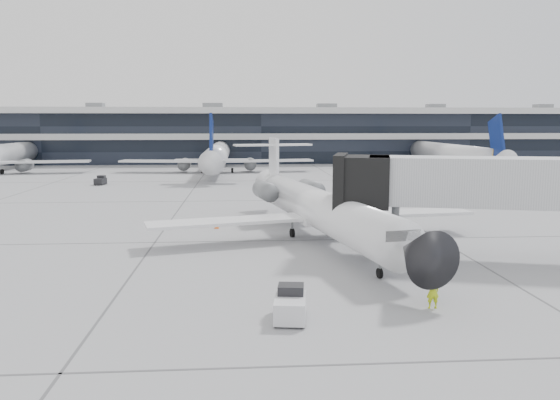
{
  "coord_description": "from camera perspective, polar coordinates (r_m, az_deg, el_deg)",
  "views": [
    {
      "loc": [
        -3.93,
        -37.53,
        8.24
      ],
      "look_at": [
        -1.14,
        2.03,
        2.6
      ],
      "focal_mm": 35.0,
      "sensor_mm": 36.0,
      "label": 1
    }
  ],
  "objects": [
    {
      "name": "ground",
      "position": [
        38.62,
        1.91,
        -4.23
      ],
      "size": [
        220.0,
        220.0,
        0.0
      ],
      "primitive_type": "plane",
      "color": "gray",
      "rests_on": "ground"
    },
    {
      "name": "far_tug",
      "position": [
        76.68,
        -18.24,
        1.93
      ],
      "size": [
        1.36,
        2.05,
        1.22
      ],
      "rotation": [
        0.0,
        0.0,
        -0.12
      ],
      "color": "black",
      "rests_on": "ground"
    },
    {
      "name": "regional_jet",
      "position": [
        38.66,
        3.87,
        -0.7
      ],
      "size": [
        23.7,
        29.54,
        6.86
      ],
      "rotation": [
        0.0,
        0.0,
        0.2
      ],
      "color": "white",
      "rests_on": "ground"
    },
    {
      "name": "jet_bridge",
      "position": [
        35.16,
        23.94,
        1.57
      ],
      "size": [
        19.77,
        8.36,
        6.41
      ],
      "rotation": [
        0.0,
        0.0,
        -0.25
      ],
      "color": "#ADB0B1",
      "rests_on": "ground"
    },
    {
      "name": "terminal",
      "position": [
        119.64,
        -2.16,
        6.54
      ],
      "size": [
        170.0,
        22.0,
        10.0
      ],
      "primitive_type": "cube",
      "color": "black",
      "rests_on": "ground"
    },
    {
      "name": "baggage_tug",
      "position": [
        23.36,
        1.09,
        -10.94
      ],
      "size": [
        1.57,
        2.33,
        1.39
      ],
      "rotation": [
        0.0,
        0.0,
        -0.13
      ],
      "color": "silver",
      "rests_on": "ground"
    },
    {
      "name": "ramp_worker",
      "position": [
        25.56,
        15.67,
        -9.12
      ],
      "size": [
        0.61,
        0.42,
        1.61
      ],
      "primitive_type": "imported",
      "rotation": [
        0.0,
        0.0,
        3.2
      ],
      "color": "#C3DE17",
      "rests_on": "ground"
    },
    {
      "name": "bg_jet_right",
      "position": [
        99.6,
        17.16,
        2.99
      ],
      "size": [
        32.0,
        40.0,
        9.6
      ],
      "primitive_type": null,
      "color": "silver",
      "rests_on": "ground"
    },
    {
      "name": "traffic_cone",
      "position": [
        43.13,
        -6.64,
        -2.62
      ],
      "size": [
        0.44,
        0.44,
        0.55
      ],
      "rotation": [
        0.0,
        0.0,
        -0.2
      ],
      "color": "#FF600D",
      "rests_on": "ground"
    },
    {
      "name": "bg_jet_center",
      "position": [
        92.98,
        -6.53,
        2.96
      ],
      "size": [
        32.0,
        40.0,
        9.6
      ],
      "primitive_type": null,
      "color": "silver",
      "rests_on": "ground"
    }
  ]
}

